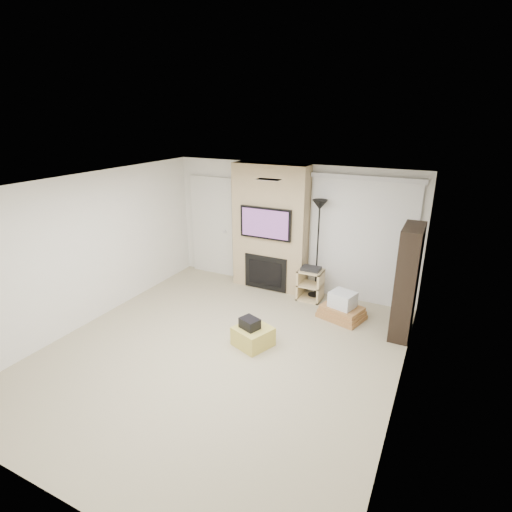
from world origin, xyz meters
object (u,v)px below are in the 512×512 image
at_px(floor_lamp, 319,222).
at_px(box_stack, 342,308).
at_px(bookshelf, 407,282).
at_px(ottoman, 253,336).
at_px(av_stand, 310,283).

bearing_deg(floor_lamp, box_stack, -42.77).
bearing_deg(floor_lamp, bookshelf, -22.67).
relative_size(ottoman, floor_lamp, 0.26).
bearing_deg(av_stand, bookshelf, -16.99).
bearing_deg(box_stack, floor_lamp, 137.23).
distance_m(floor_lamp, box_stack, 1.63).
relative_size(ottoman, bookshelf, 0.28).
bearing_deg(box_stack, ottoman, -124.39).
height_order(av_stand, box_stack, av_stand).
xyz_separation_m(ottoman, box_stack, (1.00, 1.46, 0.04)).
relative_size(floor_lamp, bookshelf, 1.06).
distance_m(av_stand, box_stack, 0.90).
relative_size(av_stand, bookshelf, 0.37).
distance_m(ottoman, av_stand, 1.96).
bearing_deg(floor_lamp, ottoman, -98.19).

